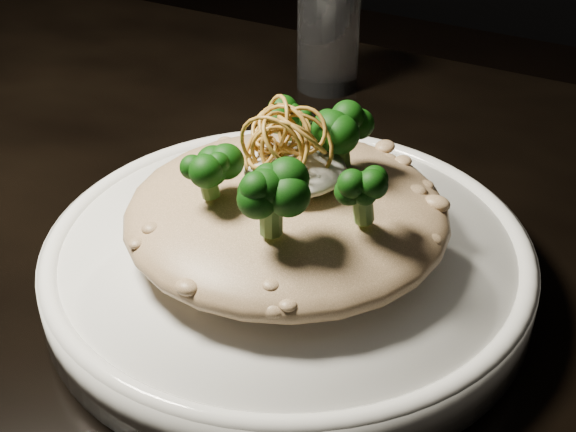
# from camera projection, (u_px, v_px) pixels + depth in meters

# --- Properties ---
(table) EXTENTS (1.10, 0.80, 0.75)m
(table) POSITION_uv_depth(u_px,v_px,m) (231.00, 323.00, 0.64)
(table) COLOR black
(table) RESTS_ON ground
(plate) EXTENTS (0.32, 0.32, 0.03)m
(plate) POSITION_uv_depth(u_px,v_px,m) (288.00, 264.00, 0.54)
(plate) COLOR white
(plate) RESTS_ON table
(risotto) EXTENTS (0.21, 0.21, 0.05)m
(risotto) POSITION_uv_depth(u_px,v_px,m) (287.00, 213.00, 0.52)
(risotto) COLOR brown
(risotto) RESTS_ON plate
(broccoli) EXTENTS (0.15, 0.15, 0.05)m
(broccoli) POSITION_uv_depth(u_px,v_px,m) (285.00, 150.00, 0.48)
(broccoli) COLOR black
(broccoli) RESTS_ON risotto
(cheese) EXTENTS (0.06, 0.06, 0.02)m
(cheese) POSITION_uv_depth(u_px,v_px,m) (295.00, 169.00, 0.50)
(cheese) COLOR silver
(cheese) RESTS_ON risotto
(shallots) EXTENTS (0.06, 0.06, 0.04)m
(shallots) POSITION_uv_depth(u_px,v_px,m) (282.00, 128.00, 0.48)
(shallots) COLOR brown
(shallots) RESTS_ON cheese
(drinking_glass) EXTENTS (0.07, 0.07, 0.11)m
(drinking_glass) POSITION_uv_depth(u_px,v_px,m) (328.00, 36.00, 0.78)
(drinking_glass) COLOR silver
(drinking_glass) RESTS_ON table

